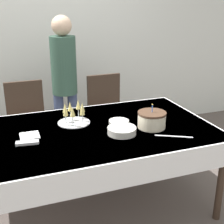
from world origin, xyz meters
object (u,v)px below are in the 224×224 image
at_px(dining_chair_far_left, 28,123).
at_px(dining_chair_far_right, 107,113).
at_px(birthday_cake, 152,120).
at_px(plate_stack_main, 122,131).
at_px(champagne_tray, 74,113).
at_px(plate_stack_dessert, 119,122).
at_px(person_standing, 64,76).

relative_size(dining_chair_far_left, dining_chair_far_right, 1.00).
xyz_separation_m(birthday_cake, plate_stack_main, (-0.29, -0.04, -0.04)).
bearing_deg(champagne_tray, plate_stack_dessert, -22.12).
height_order(plate_stack_main, person_standing, person_standing).
relative_size(dining_chair_far_right, person_standing, 0.59).
distance_m(dining_chair_far_left, dining_chair_far_right, 0.91).
distance_m(dining_chair_far_left, person_standing, 0.65).
height_order(birthday_cake, champagne_tray, birthday_cake).
height_order(dining_chair_far_left, champagne_tray, dining_chair_far_left).
xyz_separation_m(plate_stack_dessert, person_standing, (-0.26, 0.99, 0.21)).
distance_m(dining_chair_far_left, birthday_cake, 1.44).
relative_size(plate_stack_dessert, person_standing, 0.11).
xyz_separation_m(dining_chair_far_left, plate_stack_main, (0.65, -1.09, 0.25)).
height_order(birthday_cake, plate_stack_main, birthday_cake).
bearing_deg(champagne_tray, plate_stack_main, -49.86).
bearing_deg(plate_stack_dessert, person_standing, 104.84).
xyz_separation_m(dining_chair_far_right, birthday_cake, (0.03, -1.05, 0.29)).
xyz_separation_m(dining_chair_far_left, champagne_tray, (0.35, -0.72, 0.32)).
bearing_deg(birthday_cake, dining_chair_far_right, 91.89).
height_order(plate_stack_dessert, person_standing, person_standing).
relative_size(dining_chair_far_left, champagne_tray, 3.43).
relative_size(champagne_tray, person_standing, 0.17).
bearing_deg(birthday_cake, person_standing, 112.81).
bearing_deg(dining_chair_far_left, plate_stack_dessert, -50.77).
distance_m(dining_chair_far_left, champagne_tray, 0.86).
distance_m(champagne_tray, plate_stack_dessert, 0.40).
bearing_deg(birthday_cake, plate_stack_main, -172.32).
xyz_separation_m(plate_stack_main, plate_stack_dessert, (0.06, 0.22, -0.01)).
bearing_deg(plate_stack_main, dining_chair_far_left, 120.99).
bearing_deg(dining_chair_far_left, birthday_cake, -48.10).
xyz_separation_m(champagne_tray, plate_stack_main, (0.31, -0.36, -0.07)).
height_order(dining_chair_far_left, person_standing, person_standing).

